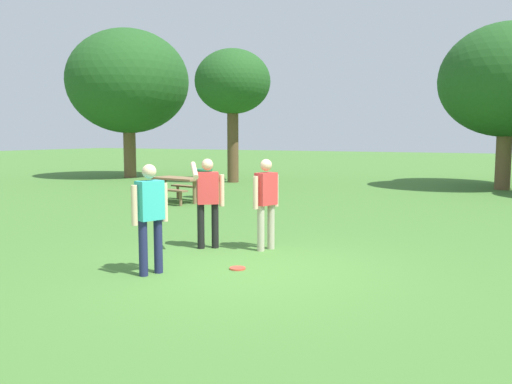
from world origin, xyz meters
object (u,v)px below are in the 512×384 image
Objects in this scene: tree_far_right at (507,90)px; person_thrower at (266,198)px; person_bystander at (208,196)px; person_catcher at (150,212)px; frisbee at (237,268)px; tree_tall_left at (128,82)px; tree_broad_center at (233,83)px; trash_can_beside_table at (204,183)px; tree_slender_mid at (507,81)px; picnic_table_near at (179,184)px.

person_thrower is at bearing -101.32° from tree_far_right.
person_bystander is at bearing -159.74° from person_thrower.
person_catcher is at bearing -102.24° from tree_far_right.
tree_tall_left is (-13.54, 13.25, 4.64)m from frisbee.
person_catcher is (-0.77, -2.30, 0.00)m from person_thrower.
tree_far_right is at bearing 21.42° from tree_broad_center.
person_thrower is 1.06m from person_bystander.
tree_tall_left reaches higher than person_thrower.
person_bystander is at bearing -104.39° from tree_far_right.
tree_slender_mid reaches higher than trash_can_beside_table.
frisbee is 0.26× the size of trash_can_beside_table.
picnic_table_near is at bearing -73.52° from tree_broad_center.
tree_slender_mid reaches higher than person_thrower.
tree_tall_left reaches higher than person_catcher.
trash_can_beside_table is (0.03, 1.34, -0.08)m from picnic_table_near.
trash_can_beside_table is at bearing 126.14° from frisbee.
tree_slender_mid reaches higher than tree_broad_center.
tree_far_right reaches higher than person_thrower.
person_thrower is at bearing 20.26° from person_bystander.
person_thrower is at bearing -103.39° from tree_slender_mid.
trash_can_beside_table is at bearing -131.39° from tree_far_right.
picnic_table_near is 0.34× the size of tree_far_right.
trash_can_beside_table is 0.13× the size of tree_tall_left.
person_bystander is 15.11m from tree_slender_mid.
tree_broad_center is at bearing 106.48° from picnic_table_near.
person_bystander is 7.95m from trash_can_beside_table.
person_catcher reaches higher than picnic_table_near.
person_thrower is 1.71× the size of trash_can_beside_table.
picnic_table_near is 2.01× the size of trash_can_beside_table.
trash_can_beside_table is at bearing 118.42° from person_catcher.
person_thrower and person_catcher have the same top height.
person_bystander is 0.29× the size of tree_far_right.
tree_broad_center is 1.02× the size of tree_far_right.
tree_slender_mid is (8.70, 8.88, 3.55)m from picnic_table_near.
person_bystander is at bearing -44.65° from tree_tall_left.
tree_tall_left reaches higher than tree_far_right.
tree_slender_mid is (4.28, 14.14, 3.15)m from person_bystander.
tree_far_right is (3.97, 18.28, 2.99)m from person_catcher.
trash_can_beside_table is (-4.39, 6.61, -0.48)m from person_bystander.
tree_tall_left is 1.14× the size of tree_slender_mid.
tree_slender_mid reaches higher than frisbee.
tree_slender_mid is at bearing 10.42° from tree_broad_center.
trash_can_beside_table is at bearing -69.53° from tree_broad_center.
tree_far_right is at bearing 92.12° from tree_slender_mid.
tree_far_right is at bearing 78.68° from person_thrower.
frisbee is at bearing -99.69° from tree_far_right.
picnic_table_near is (-4.66, 7.20, -0.38)m from person_catcher.
tree_broad_center is at bearing -169.58° from tree_slender_mid.
person_catcher reaches higher than frisbee.
tree_slender_mid is at bearing 76.61° from person_thrower.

